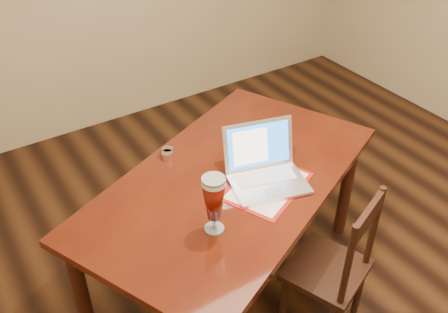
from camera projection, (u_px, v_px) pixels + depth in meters
ground at (323, 305)px, 2.78m from camera, size 5.00×5.00×0.00m
dining_table at (232, 191)px, 2.52m from camera, size 1.87×1.51×1.05m
dining_chair at (333, 268)px, 2.46m from camera, size 0.48×0.47×0.88m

